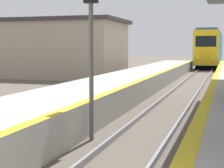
{
  "coord_description": "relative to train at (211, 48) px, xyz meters",
  "views": [
    {
      "loc": [
        2.18,
        -2.86,
        2.55
      ],
      "look_at": [
        -4.29,
        18.15,
        0.35
      ],
      "focal_mm": 60.0,
      "sensor_mm": 36.0,
      "label": 1
    }
  ],
  "objects": [
    {
      "name": "signal_near",
      "position": [
        -1.32,
        -42.98,
        0.88
      ],
      "size": [
        0.36,
        0.31,
        4.6
      ],
      "color": "#595959",
      "rests_on": "ground"
    },
    {
      "name": "station_building",
      "position": [
        -12.98,
        -23.57,
        0.08
      ],
      "size": [
        14.14,
        7.22,
        4.79
      ],
      "color": "tan",
      "rests_on": "ground"
    },
    {
      "name": "train",
      "position": [
        0.0,
        0.0,
        0.0
      ],
      "size": [
        2.66,
        24.06,
        4.58
      ],
      "color": "black",
      "rests_on": "ground"
    }
  ]
}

